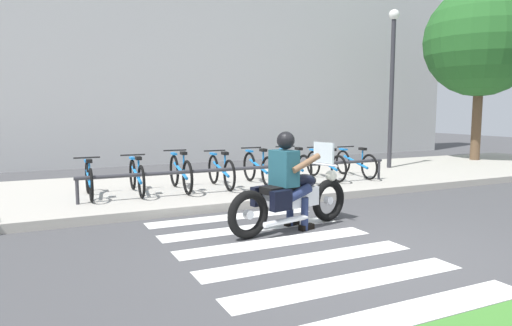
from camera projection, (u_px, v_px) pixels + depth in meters
name	position (u px, v px, depth m)	size (l,w,h in m)	color
ground_plane	(362.00, 251.00, 5.78)	(48.00, 48.00, 0.00)	#424244
sidewalk	(219.00, 186.00, 10.27)	(24.00, 4.40, 0.15)	#A8A399
crosswalk_stripe_0	(406.00, 313.00, 4.01)	(2.80, 0.40, 0.01)	white
crosswalk_stripe_1	(350.00, 282.00, 4.72)	(2.80, 0.40, 0.01)	white
crosswalk_stripe_2	(309.00, 259.00, 5.44)	(2.80, 0.40, 0.01)	white
crosswalk_stripe_3	(277.00, 242.00, 6.16)	(2.80, 0.40, 0.01)	white
crosswalk_stripe_4	(252.00, 228.00, 6.87)	(2.80, 0.40, 0.01)	white
crosswalk_stripe_5	(231.00, 217.00, 7.59)	(2.80, 0.40, 0.01)	white
motorcycle	(292.00, 198.00, 6.77)	(2.25, 0.84, 1.27)	black
rider	(288.00, 174.00, 6.69)	(0.71, 0.63, 1.46)	#1E4C59
bicycle_0	(89.00, 180.00, 8.45)	(0.48, 1.57, 0.73)	black
bicycle_1	(137.00, 176.00, 8.82)	(0.48, 1.64, 0.74)	black
bicycle_2	(180.00, 173.00, 9.19)	(0.48, 1.73, 0.80)	black
bicycle_3	(221.00, 171.00, 9.56)	(0.48, 1.64, 0.76)	black
bicycle_4	(258.00, 168.00, 9.93)	(0.48, 1.66, 0.80)	black
bicycle_5	(293.00, 166.00, 10.31)	(0.48, 1.66, 0.79)	black
bicycle_6	(325.00, 165.00, 10.68)	(0.48, 1.71, 0.75)	black
bicycle_7	(355.00, 163.00, 11.05)	(0.48, 1.66, 0.73)	black
bike_rack	(251.00, 169.00, 9.24)	(6.67, 0.07, 0.49)	#333338
street_lamp	(392.00, 76.00, 12.58)	(0.28, 0.28, 4.46)	#2D2D33
tree_near_rack	(481.00, 41.00, 14.48)	(3.50, 3.50, 5.68)	brown
building_backdrop	(154.00, 26.00, 14.87)	(24.00, 1.20, 8.92)	#B1B1B1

